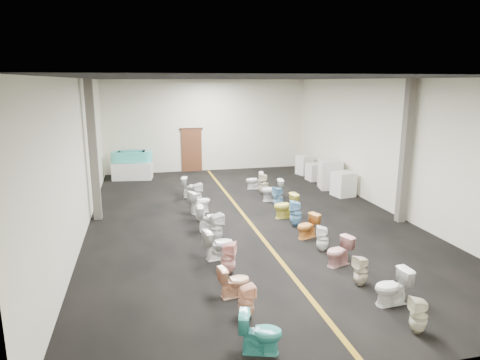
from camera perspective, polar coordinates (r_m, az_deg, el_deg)
The scene contains 40 objects.
floor at distance 14.22m, azimuth 0.77°, elevation -5.03°, with size 16.00×16.00×0.00m, color black.
ceiling at distance 13.52m, azimuth 0.83°, elevation 13.42°, with size 16.00×16.00×0.00m, color black.
wall_back at distance 21.48m, azimuth -4.42°, elevation 7.22°, with size 10.00×10.00×0.00m, color beige.
wall_front at distance 6.45m, azimuth 18.46°, elevation -7.21°, with size 10.00×10.00×0.00m, color beige.
wall_left at distance 13.40m, azimuth -20.45°, elevation 2.94°, with size 16.00×16.00×0.00m, color beige.
wall_right at distance 15.66m, azimuth 18.90°, elevation 4.41°, with size 16.00×16.00×0.00m, color beige.
aisle_stripe at distance 14.22m, azimuth 0.77°, elevation -5.02°, with size 0.12×15.60×0.01m, color #906915.
back_door at distance 21.46m, azimuth -6.46°, elevation 3.94°, with size 1.00×0.10×2.10m, color #562D19.
door_frame at distance 21.33m, azimuth -6.53°, elevation 6.79°, with size 1.15×0.08×0.10m, color #331C11.
column_left at distance 14.35m, azimuth -18.99°, elevation 3.67°, with size 0.25×0.25×4.50m, color #59544C.
column_right at distance 14.29m, azimuth 21.21°, elevation 3.46°, with size 0.25×0.25×4.50m, color #59544C.
display_table at distance 20.31m, azimuth -14.13°, elevation 1.22°, with size 1.76×0.88×0.78m, color white.
bathtub at distance 20.19m, azimuth -14.23°, elevation 3.11°, with size 1.86×0.76×0.55m.
appliance_crate_a at distance 17.24m, azimuth 13.62°, elevation -0.54°, with size 0.74×0.74×0.95m, color silver.
appliance_crate_b at distance 18.29m, azimuth 11.92°, elevation 0.71°, with size 0.87×0.87×1.19m, color silver.
appliance_crate_c at distance 19.74m, azimuth 9.97°, elevation 1.06°, with size 0.67×0.67×0.76m, color silver.
appliance_crate_d at distance 20.89m, azimuth 8.59°, elevation 1.98°, with size 0.64×0.64×0.91m, color silver.
toilet_left_0 at distance 7.49m, azimuth 2.76°, elevation -19.63°, with size 0.41×0.72×0.73m, color teal.
toilet_left_1 at distance 8.41m, azimuth 0.83°, elevation -15.91°, with size 0.30×0.31×0.68m, color #FCBA94.
toilet_left_2 at distance 9.17m, azimuth -0.78°, elevation -13.33°, with size 0.38×0.66×0.68m, color #FAB892.
toilet_left_3 at distance 10.13m, azimuth -1.58°, elevation -10.33°, with size 0.35×0.36×0.78m, color #F8B5AF.
toilet_left_4 at distance 10.95m, azimuth -2.86°, elevation -8.52°, with size 0.43×0.76×0.78m, color white.
toilet_left_5 at distance 11.95m, azimuth -3.25°, elevation -6.46°, with size 0.38×0.39×0.85m, color silver.
toilet_left_6 at distance 12.92m, azimuth -4.01°, elevation -5.08°, with size 0.45×0.78×0.80m, color white.
toilet_left_7 at distance 13.83m, azimuth -5.36°, elevation -4.13°, with size 0.31×0.32×0.69m, color white.
toilet_left_8 at distance 14.70m, azimuth -5.39°, elevation -2.90°, with size 0.43×0.76×0.78m, color white.
toilet_left_9 at distance 15.70m, azimuth -5.77°, elevation -1.84°, with size 0.36×0.37×0.79m, color white.
toilet_left_10 at distance 16.67m, azimuth -6.41°, elevation -0.96°, with size 0.45×0.79×0.80m, color white.
toilet_right_0 at distance 8.59m, azimuth 22.72°, elevation -16.33°, with size 0.31×0.31×0.68m, color beige.
toilet_right_1 at distance 9.36m, azimuth 19.63°, elevation -13.29°, with size 0.42×0.74×0.75m, color white.
toilet_right_2 at distance 9.97m, azimuth 15.83°, elevation -11.57°, with size 0.31×0.31×0.68m, color beige.
toilet_right_3 at distance 10.84m, azimuth 13.07°, elevation -9.26°, with size 0.40×0.70×0.72m, color #D59796.
toilet_right_4 at distance 11.61m, azimuth 10.95°, elevation -7.68°, with size 0.32×0.32×0.70m, color white.
toilet_right_5 at distance 12.50m, azimuth 8.99°, elevation -6.10°, with size 0.39×0.68×0.70m, color #EC963F.
toilet_right_6 at distance 13.39m, azimuth 7.45°, elevation -4.44°, with size 0.37×0.38×0.82m, color #77B3DC.
toilet_right_7 at distance 14.18m, azimuth 6.08°, elevation -3.44°, with size 0.45×0.79×0.81m, color #E4D852.
toilet_right_8 at distance 15.19m, azimuth 5.14°, elevation -2.36°, with size 0.35×0.36×0.78m, color #6DA2CB.
toilet_right_9 at distance 16.11m, azimuth 4.30°, elevation -1.36°, with size 0.47×0.82×0.83m, color silver.
toilet_right_10 at distance 17.05m, azimuth 3.18°, elevation -0.51°, with size 0.38×0.39×0.84m, color beige.
toilet_right_11 at distance 17.88m, azimuth 1.96°, elevation -0.05°, with size 0.41×0.71×0.73m, color white.
Camera 1 is at (-3.29, -13.11, 4.41)m, focal length 32.00 mm.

